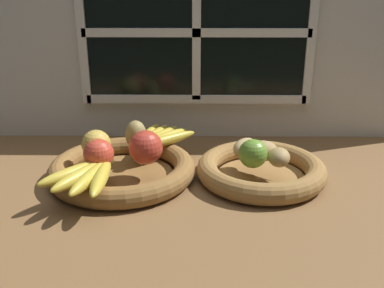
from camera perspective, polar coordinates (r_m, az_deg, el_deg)
name	(u,v)px	position (r cm, az deg, el deg)	size (l,w,h in cm)	color
ground_plane	(196,182)	(108.87, 0.56, -4.87)	(140.00, 90.00, 3.00)	brown
back_wall	(197,43)	(129.00, 0.62, 12.92)	(140.00, 4.60, 55.00)	silver
fruit_bowl_left	(123,170)	(107.35, -8.93, -3.29)	(35.05, 35.05, 4.98)	brown
fruit_bowl_right	(261,170)	(107.05, 8.95, -3.36)	(30.84, 30.84, 4.98)	olive
apple_red_right	(146,147)	(101.92, -5.94, -0.44)	(7.93, 7.93, 7.93)	#B73828
apple_red_front	(99,154)	(101.15, -11.90, -1.29)	(6.90, 6.90, 6.90)	#CC422D
apple_golden_left	(97,144)	(107.00, -12.21, -0.04)	(6.97, 6.97, 6.97)	gold
pear_brown	(136,135)	(111.45, -7.22, 1.22)	(5.49, 5.24, 7.25)	olive
banana_bunch_front	(88,175)	(95.96, -13.28, -3.93)	(14.82, 18.82, 3.01)	gold
banana_bunch_back	(158,138)	(115.29, -4.47, 0.81)	(16.39, 19.63, 2.72)	gold
potato_small	(279,157)	(102.67, 11.21, -1.68)	(6.27, 5.01, 4.29)	#A38451
potato_oblong	(245,147)	(107.41, 6.89, -0.41)	(7.98, 4.79, 4.19)	tan
potato_large	(263,151)	(105.09, 9.11, -0.86)	(7.26, 5.35, 4.77)	#A38451
lime_near	(253,154)	(100.63, 7.93, -1.23)	(6.61, 6.61, 6.61)	olive
chili_pepper	(270,155)	(106.66, 10.00, -1.44)	(1.79, 1.79, 11.39)	red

